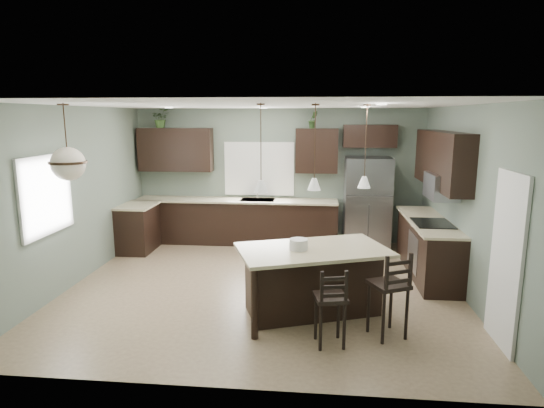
{
  "coord_description": "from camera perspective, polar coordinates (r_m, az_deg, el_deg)",
  "views": [
    {
      "loc": [
        0.8,
        -6.74,
        2.64
      ],
      "look_at": [
        0.1,
        0.4,
        1.25
      ],
      "focal_mm": 30.0,
      "sensor_mm": 36.0,
      "label": 1
    }
  ],
  "objects": [
    {
      "name": "left_return_countertop",
      "position": [
        9.29,
        -16.5,
        -0.16
      ],
      "size": [
        0.66,
        0.96,
        0.04
      ],
      "primitive_type": "cube",
      "color": "beige",
      "rests_on": "left_return_cabs"
    },
    {
      "name": "right_countertop",
      "position": [
        8.03,
        19.01,
        -2.01
      ],
      "size": [
        0.66,
        2.35,
        0.04
      ],
      "primitive_type": "cube",
      "color": "beige",
      "rests_on": "right_lower_cabs"
    },
    {
      "name": "microwave",
      "position": [
        7.68,
        20.49,
        2.11
      ],
      "size": [
        0.4,
        0.75,
        0.4
      ],
      "primitive_type": "cube",
      "color": "gray",
      "rests_on": "right_upper_cabs"
    },
    {
      "name": "sink_inset",
      "position": [
        9.41,
        -1.82,
        0.51
      ],
      "size": [
        0.7,
        0.45,
        0.01
      ],
      "primitive_type": "cube",
      "color": "gray",
      "rests_on": "back_countertop"
    },
    {
      "name": "pantry_door",
      "position": [
        5.86,
        27.31,
        -6.35
      ],
      "size": [
        0.04,
        0.82,
        2.04
      ],
      "primitive_type": "cube",
      "color": "white",
      "rests_on": "ground"
    },
    {
      "name": "serving_dish",
      "position": [
        5.96,
        3.36,
        -5.07
      ],
      "size": [
        0.24,
        0.24,
        0.14
      ],
      "primitive_type": "cylinder",
      "color": "silver",
      "rests_on": "kitchen_island"
    },
    {
      "name": "wall_oven_front",
      "position": [
        7.82,
        17.21,
        -5.8
      ],
      "size": [
        0.01,
        0.72,
        0.6
      ],
      "primitive_type": "cube",
      "color": "gray",
      "rests_on": "right_lower_cabs"
    },
    {
      "name": "back_lower_cabs",
      "position": [
        9.59,
        -4.46,
        -2.27
      ],
      "size": [
        4.2,
        0.6,
        0.9
      ],
      "primitive_type": "cube",
      "color": "black",
      "rests_on": "ground"
    },
    {
      "name": "bar_stool_center",
      "position": [
        5.43,
        7.3,
        -12.6
      ],
      "size": [
        0.42,
        0.42,
        0.96
      ],
      "primitive_type": "cube",
      "rotation": [
        0.0,
        0.0,
        0.2
      ],
      "color": "black",
      "rests_on": "ground"
    },
    {
      "name": "bar_stool_right",
      "position": [
        5.73,
        14.36,
        -10.87
      ],
      "size": [
        0.54,
        0.54,
        1.09
      ],
      "primitive_type": "cube",
      "rotation": [
        0.0,
        0.0,
        0.45
      ],
      "color": "black",
      "rests_on": "ground"
    },
    {
      "name": "right_lower_cabs",
      "position": [
        8.15,
        18.94,
        -5.24
      ],
      "size": [
        0.6,
        2.35,
        0.9
      ],
      "primitive_type": "cube",
      "color": "black",
      "rests_on": "ground"
    },
    {
      "name": "pendant_left",
      "position": [
        5.61,
        -1.4,
        6.98
      ],
      "size": [
        0.17,
        0.17,
        1.1
      ],
      "primitive_type": null,
      "color": "white",
      "rests_on": "room_shell"
    },
    {
      "name": "pendant_right",
      "position": [
        6.08,
        11.66,
        7.06
      ],
      "size": [
        0.17,
        0.17,
        1.1
      ],
      "primitive_type": null,
      "color": "white",
      "rests_on": "room_shell"
    },
    {
      "name": "fridge_header",
      "position": [
        9.39,
        12.15,
        8.34
      ],
      "size": [
        1.05,
        0.34,
        0.45
      ],
      "primitive_type": "cube",
      "color": "black",
      "rests_on": "room_shell"
    },
    {
      "name": "plant_back_right",
      "position": [
        9.29,
        5.17,
        10.5
      ],
      "size": [
        0.23,
        0.21,
        0.35
      ],
      "primitive_type": "imported",
      "rotation": [
        0.0,
        0.0,
        0.4
      ],
      "color": "#2D4C21",
      "rests_on": "back_upper_right"
    },
    {
      "name": "faucet",
      "position": [
        9.35,
        -1.85,
        1.35
      ],
      "size": [
        0.02,
        0.02,
        0.28
      ],
      "primitive_type": "cylinder",
      "color": "silver",
      "rests_on": "back_countertop"
    },
    {
      "name": "cooktop",
      "position": [
        7.76,
        19.48,
        -2.29
      ],
      "size": [
        0.58,
        0.75,
        0.02
      ],
      "primitive_type": "cube",
      "color": "black",
      "rests_on": "right_countertop"
    },
    {
      "name": "right_upper_cabs",
      "position": [
        7.91,
        20.54,
        5.27
      ],
      "size": [
        0.34,
        2.35,
        0.9
      ],
      "primitive_type": "cube",
      "color": "black",
      "rests_on": "room_shell"
    },
    {
      "name": "back_upper_left",
      "position": [
        9.8,
        -12.01,
        6.69
      ],
      "size": [
        1.55,
        0.34,
        0.9
      ],
      "primitive_type": "cube",
      "color": "black",
      "rests_on": "room_shell"
    },
    {
      "name": "window_back",
      "position": [
        9.61,
        -1.61,
        4.45
      ],
      "size": [
        1.35,
        0.02,
        1.0
      ],
      "primitive_type": "cube",
      "color": "white",
      "rests_on": "room_shell"
    },
    {
      "name": "back_upper_right",
      "position": [
        9.35,
        5.63,
        6.67
      ],
      "size": [
        0.85,
        0.34,
        0.9
      ],
      "primitive_type": "cube",
      "color": "black",
      "rests_on": "room_shell"
    },
    {
      "name": "room_shell",
      "position": [
        6.85,
        -1.16,
        3.07
      ],
      "size": [
        6.0,
        6.0,
        6.0
      ],
      "color": "slate",
      "rests_on": "ground"
    },
    {
      "name": "window_left",
      "position": [
        7.13,
        -26.56,
        1.01
      ],
      "size": [
        0.02,
        1.1,
        1.0
      ],
      "primitive_type": "cube",
      "color": "white",
      "rests_on": "room_shell"
    },
    {
      "name": "plant_back_left",
      "position": [
        9.84,
        -13.78,
        10.4
      ],
      "size": [
        0.45,
        0.42,
        0.39
      ],
      "primitive_type": "imported",
      "rotation": [
        0.0,
        0.0,
        0.4
      ],
      "color": "#2E4A20",
      "rests_on": "back_upper_left"
    },
    {
      "name": "chandelier",
      "position": [
        6.25,
        -24.41,
        7.06
      ],
      "size": [
        0.46,
        0.46,
        0.96
      ],
      "primitive_type": null,
      "color": "beige",
      "rests_on": "room_shell"
    },
    {
      "name": "kitchen_island",
      "position": [
        6.19,
        5.09,
        -9.68
      ],
      "size": [
        2.2,
        1.7,
        0.92
      ],
      "primitive_type": "cube",
      "rotation": [
        0.0,
        0.0,
        0.35
      ],
      "color": "black",
      "rests_on": "ground"
    },
    {
      "name": "pendant_center",
      "position": [
        5.81,
        5.39,
        7.07
      ],
      "size": [
        0.17,
        0.17,
        1.1
      ],
      "primitive_type": null,
      "color": "silver",
      "rests_on": "room_shell"
    },
    {
      "name": "refrigerator",
      "position": [
        9.25,
        11.83,
        0.04
      ],
      "size": [
        0.9,
        0.74,
        1.85
      ],
      "primitive_type": "cube",
      "color": "gray",
      "rests_on": "ground"
    },
    {
      "name": "left_return_cabs",
      "position": [
        9.4,
        -16.46,
        -2.97
      ],
      "size": [
        0.6,
        0.9,
        0.9
      ],
      "primitive_type": "cube",
      "color": "black",
      "rests_on": "ground"
    },
    {
      "name": "back_countertop",
      "position": [
        9.48,
        -4.52,
        0.47
      ],
      "size": [
        4.2,
        0.66,
        0.04
      ],
      "primitive_type": "cube",
      "color": "beige",
      "rests_on": "back_lower_cabs"
    },
    {
      "name": "ground",
      "position": [
        7.28,
        -1.11,
        -10.29
      ],
      "size": [
        6.0,
        6.0,
        0.0
      ],
      "primitive_type": "plane",
      "color": "#9E8466",
      "rests_on": "ground"
    }
  ]
}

